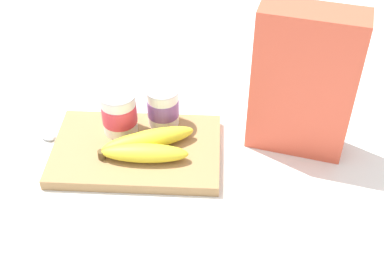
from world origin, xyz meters
TOP-DOWN VIEW (x-y plane):
  - ground_plane at (0.00, 0.00)m, footprint 2.40×2.40m
  - cutting_board at (0.00, 0.00)m, footprint 0.32×0.20m
  - cereal_box at (0.30, 0.05)m, footprint 0.19×0.11m
  - yogurt_cup_front at (-0.04, 0.05)m, footprint 0.07×0.07m
  - yogurt_cup_back at (0.05, 0.08)m, footprint 0.07×0.07m
  - banana_bunch at (0.02, -0.02)m, footprint 0.18×0.10m
  - spoon at (-0.20, 0.05)m, footprint 0.12×0.09m

SIDE VIEW (x-z plane):
  - ground_plane at x=0.00m, z-range 0.00..0.00m
  - spoon at x=-0.20m, z-range 0.00..0.01m
  - cutting_board at x=0.00m, z-range 0.00..0.02m
  - banana_bunch at x=0.02m, z-range 0.02..0.06m
  - yogurt_cup_back at x=0.05m, z-range 0.02..0.10m
  - yogurt_cup_front at x=-0.04m, z-range 0.02..0.11m
  - cereal_box at x=0.30m, z-range 0.00..0.29m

